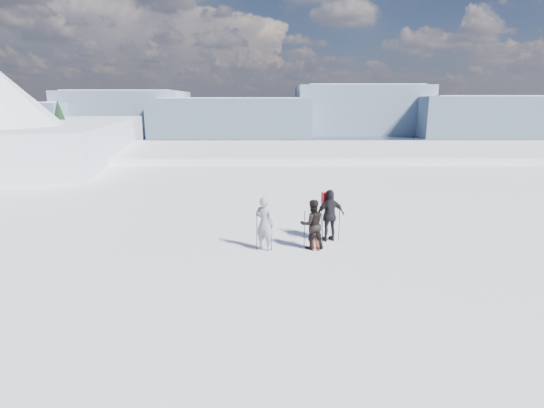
% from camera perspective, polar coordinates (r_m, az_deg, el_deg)
% --- Properties ---
extents(lake_basin, '(820.00, 820.00, 71.62)m').
position_cam_1_polar(lake_basin, '(42.47, 2.71, -1.87)').
color(lake_basin, white).
rests_on(lake_basin, ground).
extents(far_mountain_range, '(770.00, 110.00, 53.00)m').
position_cam_1_polar(far_mountain_range, '(466.90, 3.49, 12.07)').
color(far_mountain_range, slate).
rests_on(far_mountain_range, ground).
extents(near_ridge, '(31.37, 35.68, 25.62)m').
position_cam_1_polar(near_ridge, '(47.65, -31.02, 1.61)').
color(near_ridge, white).
rests_on(near_ridge, ground).
extents(skier_grey, '(0.79, 0.71, 1.81)m').
position_cam_1_polar(skier_grey, '(13.95, -1.02, -2.61)').
color(skier_grey, gray).
rests_on(skier_grey, ground).
extents(skier_dark, '(0.92, 0.77, 1.68)m').
position_cam_1_polar(skier_dark, '(14.12, 5.43, -2.73)').
color(skier_dark, black).
rests_on(skier_dark, ground).
extents(skier_pack, '(1.16, 0.72, 1.84)m').
position_cam_1_polar(skier_pack, '(14.98, 7.80, -1.53)').
color(skier_pack, black).
rests_on(skier_pack, ground).
extents(backpack, '(0.44, 0.32, 0.56)m').
position_cam_1_polar(backpack, '(14.94, 7.56, 3.16)').
color(backpack, red).
rests_on(backpack, skier_pack).
extents(ski_poles, '(2.89, 0.99, 1.33)m').
position_cam_1_polar(ski_poles, '(14.32, 4.28, -3.35)').
color(ski_poles, black).
rests_on(ski_poles, ground).
extents(skis_loose, '(0.36, 1.70, 0.03)m').
position_cam_1_polar(skis_loose, '(14.95, 5.80, -5.14)').
color(skis_loose, black).
rests_on(skis_loose, ground).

